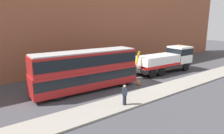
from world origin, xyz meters
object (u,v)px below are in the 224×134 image
object	(u,v)px
pedestrian_onlooker	(125,95)
traffic_cone_near_bus	(139,82)
double_decker_bus	(87,69)
recovery_tow_truck	(166,60)

from	to	relation	value
pedestrian_onlooker	traffic_cone_near_bus	distance (m)	6.14
double_decker_bus	pedestrian_onlooker	bearing A→B (deg)	-82.48
double_decker_bus	pedestrian_onlooker	xyz separation A→B (m)	(0.45, -5.38, -1.25)
recovery_tow_truck	traffic_cone_near_bus	distance (m)	7.50
recovery_tow_truck	pedestrian_onlooker	xyz separation A→B (m)	(-12.14, -5.36, -0.77)
traffic_cone_near_bus	recovery_tow_truck	bearing A→B (deg)	14.85
recovery_tow_truck	double_decker_bus	distance (m)	12.60
pedestrian_onlooker	recovery_tow_truck	bearing A→B (deg)	-17.60
recovery_tow_truck	pedestrian_onlooker	world-z (taller)	recovery_tow_truck
recovery_tow_truck	traffic_cone_near_bus	bearing A→B (deg)	-162.46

